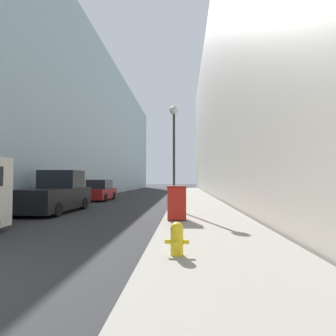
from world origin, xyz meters
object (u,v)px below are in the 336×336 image
object	(u,v)px
lamppost	(174,139)
trash_bin	(177,202)
fire_hydrant	(177,238)
parked_sedan_near	(100,191)
pickup_truck	(55,195)

from	to	relation	value
lamppost	trash_bin	bearing A→B (deg)	-85.99
fire_hydrant	parked_sedan_near	xyz separation A→B (m)	(-6.76, 15.75, 0.27)
fire_hydrant	pickup_truck	xyz separation A→B (m)	(-6.61, 7.99, 0.41)
lamppost	parked_sedan_near	bearing A→B (deg)	130.13
lamppost	pickup_truck	size ratio (longest dim) A/B	1.06
fire_hydrant	lamppost	world-z (taller)	lamppost
fire_hydrant	parked_sedan_near	size ratio (longest dim) A/B	0.16
trash_bin	pickup_truck	bearing A→B (deg)	153.12
trash_bin	pickup_truck	world-z (taller)	pickup_truck
pickup_truck	lamppost	bearing A→B (deg)	1.61
trash_bin	parked_sedan_near	xyz separation A→B (m)	(-6.64, 11.05, -0.05)
pickup_truck	fire_hydrant	bearing A→B (deg)	-50.38
lamppost	pickup_truck	distance (m)	6.90
trash_bin	pickup_truck	xyz separation A→B (m)	(-6.49, 3.29, 0.09)
trash_bin	fire_hydrant	bearing A→B (deg)	-88.54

